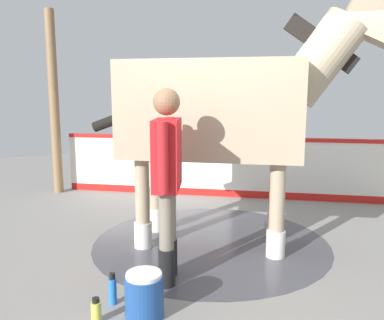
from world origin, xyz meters
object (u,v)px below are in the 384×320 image
(bottle_spray, at_px, (113,290))
(bottle_shampoo, at_px, (96,311))
(handler, at_px, (167,172))
(horse, at_px, (223,110))
(wash_bucket, at_px, (144,295))

(bottle_spray, bearing_deg, bottle_shampoo, 48.60)
(handler, bearing_deg, horse, -118.29)
(handler, height_order, bottle_spray, handler)
(horse, distance_m, wash_bucket, 2.17)
(wash_bucket, xyz_separation_m, bottle_spray, (0.18, -0.28, -0.05))
(bottle_shampoo, bearing_deg, bottle_spray, -131.40)
(handler, xyz_separation_m, bottle_spray, (0.58, 0.20, -0.91))
(wash_bucket, height_order, bottle_shampoo, wash_bucket)
(wash_bucket, relative_size, bottle_spray, 1.33)
(bottle_shampoo, bearing_deg, wash_bucket, 167.73)
(bottle_spray, bearing_deg, wash_bucket, 122.12)
(handler, xyz_separation_m, wash_bucket, (0.40, 0.48, -0.86))
(handler, distance_m, wash_bucket, 1.06)
(horse, distance_m, handler, 1.20)
(horse, relative_size, bottle_shampoo, 14.44)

